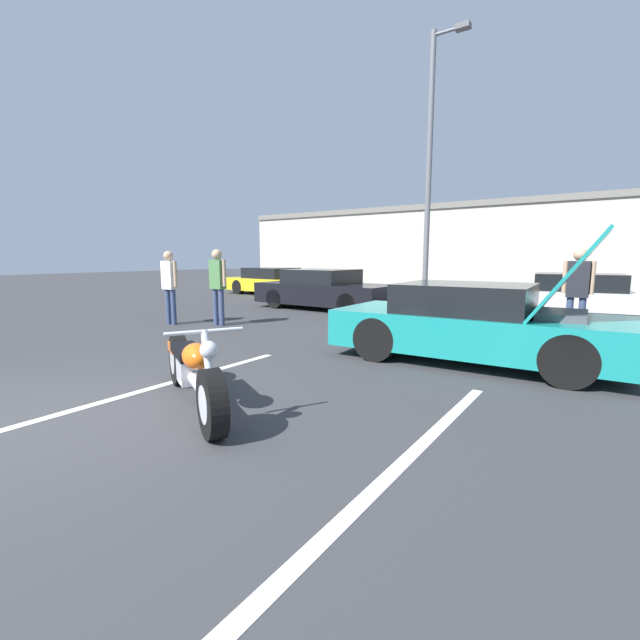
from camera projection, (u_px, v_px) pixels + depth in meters
ground_plane at (11, 428)px, 4.02m from camera, size 80.00×80.00×0.00m
parking_stripe_foreground at (105, 401)px, 4.76m from camera, size 0.12×5.51×0.01m
parking_stripe_middle at (371, 494)px, 2.90m from camera, size 0.12×5.51×0.01m
far_building at (512, 243)px, 22.45m from camera, size 32.00×4.20×4.40m
light_pole at (431, 161)px, 13.81m from camera, size 1.21×0.28×8.58m
motorcycle at (192, 371)px, 4.57m from camera, size 2.23×1.31×0.95m
show_car_hood_open at (476, 324)px, 6.50m from camera, size 4.22×1.92×1.96m
parked_car_mid_left_row at (325, 290)px, 13.23m from camera, size 4.42×2.07×1.22m
parked_car_left_row at (273, 282)px, 18.23m from camera, size 4.72×2.17×1.14m
parked_car_mid_right_row at (584, 296)px, 11.80m from camera, size 4.92×2.20×1.14m
spectator_near_motorcycle at (218, 280)px, 9.92m from camera, size 0.52×0.23×1.77m
spectator_by_show_car at (578, 287)px, 7.92m from camera, size 0.52×0.23×1.75m
spectator_midground at (170, 281)px, 10.05m from camera, size 0.52×0.23×1.73m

